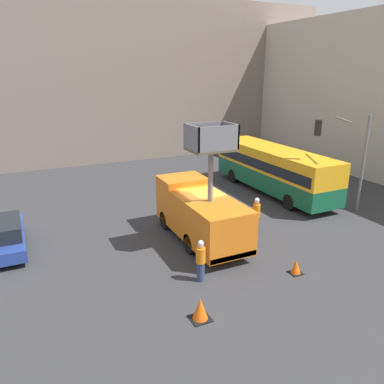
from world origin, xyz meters
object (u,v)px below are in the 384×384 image
Objects in this scene: utility_truck at (200,211)px; traffic_cone_near_truck at (200,309)px; city_bus at (273,167)px; parked_car_curbside at (3,235)px; traffic_cone_mid_road at (296,267)px; traffic_light_pole at (347,147)px; road_worker_near_truck at (201,261)px; road_worker_directing at (256,215)px.

traffic_cone_near_truck is (-2.76, -5.59, -1.17)m from utility_truck.
utility_truck is 6.34m from traffic_cone_near_truck.
parked_car_curbside is (-16.77, -1.85, -1.05)m from city_bus.
parked_car_curbside is at bearing 145.63° from traffic_cone_mid_road.
traffic_light_pole is 12.16m from road_worker_near_truck.
city_bus is at bearing 44.05° from traffic_cone_near_truck.
utility_truck is 9.31m from parked_car_curbside.
city_bus is 2.21× the size of parked_car_curbside.
utility_truck reaches higher than traffic_cone_mid_road.
city_bus is at bearing 4.87° from road_worker_near_truck.
traffic_cone_near_truck is (-10.73, -10.38, -1.44)m from city_bus.
utility_truck is 7.94× the size of traffic_cone_near_truck.
traffic_light_pole reaches higher than parked_car_curbside.
utility_truck is 9.85m from traffic_light_pole.
traffic_light_pole is 9.50m from traffic_cone_mid_road.
traffic_cone_near_truck is at bearing -54.68° from parked_car_curbside.
road_worker_directing is (-4.93, -5.20, -0.84)m from city_bus.
city_bus is at bearing 109.43° from traffic_light_pole.
utility_truck is 3.55× the size of road_worker_near_truck.
utility_truck reaches higher than road_worker_near_truck.
road_worker_directing reaches higher than traffic_cone_near_truck.
parked_car_curbside is at bearing 102.96° from road_worker_near_truck.
utility_truck reaches higher than city_bus.
road_worker_near_truck reaches higher than traffic_cone_mid_road.
road_worker_near_truck is 4.07m from traffic_cone_mid_road.
traffic_light_pole reaches higher than road_worker_directing.
road_worker_near_truck is 2.24× the size of traffic_cone_near_truck.
city_bus is 7.22m from road_worker_directing.
traffic_cone_near_truck is 1.31× the size of traffic_cone_mid_road.
road_worker_directing is at bearing 132.49° from city_bus.
utility_truck is at bearing 78.23° from road_worker_directing.
parked_car_curbside is at bearing 92.24° from city_bus.
traffic_cone_near_truck is 10.46m from parked_car_curbside.
city_bus is at bearing 6.30° from parked_car_curbside.
utility_truck is 0.59× the size of city_bus.
city_bus reaches higher than road_worker_directing.
city_bus is 13.39× the size of traffic_cone_near_truck.
traffic_cone_mid_road is at bearing -34.37° from parked_car_curbside.
city_bus is at bearing 31.02° from utility_truck.
road_worker_directing reaches higher than parked_car_curbside.
traffic_cone_near_truck is at bearing -152.27° from road_worker_near_truck.
traffic_cone_near_truck is at bearing -116.28° from utility_truck.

